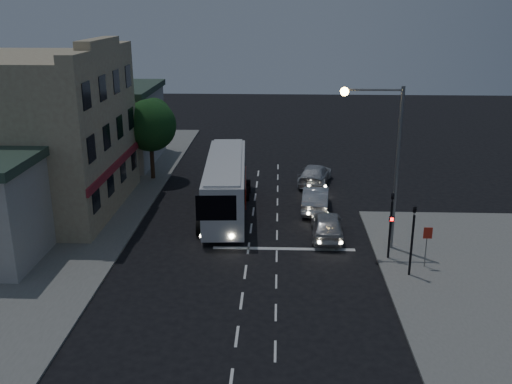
{
  "coord_description": "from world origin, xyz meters",
  "views": [
    {
      "loc": [
        1.63,
        -27.51,
        13.11
      ],
      "look_at": [
        0.28,
        5.49,
        2.2
      ],
      "focal_mm": 40.0,
      "sensor_mm": 36.0,
      "label": 1
    }
  ],
  "objects_px": {
    "traffic_signal_main": "(391,218)",
    "tour_bus": "(226,184)",
    "car_suv": "(327,225)",
    "streetlight": "(386,150)",
    "traffic_signal_side": "(413,232)",
    "car_sedan_a": "(316,199)",
    "regulatory_sign": "(427,240)",
    "street_tree": "(150,123)",
    "car_sedan_b": "(315,174)"
  },
  "relations": [
    {
      "from": "car_suv",
      "to": "traffic_signal_main",
      "type": "xyz_separation_m",
      "value": [
        3.06,
        -3.02,
        1.65
      ]
    },
    {
      "from": "car_suv",
      "to": "street_tree",
      "type": "xyz_separation_m",
      "value": [
        -12.75,
        11.22,
        3.73
      ]
    },
    {
      "from": "car_sedan_b",
      "to": "street_tree",
      "type": "distance_m",
      "value": 13.2
    },
    {
      "from": "traffic_signal_main",
      "to": "regulatory_sign",
      "type": "relative_size",
      "value": 1.86
    },
    {
      "from": "regulatory_sign",
      "to": "streetlight",
      "type": "bearing_deg",
      "value": 128.75
    },
    {
      "from": "regulatory_sign",
      "to": "car_sedan_b",
      "type": "bearing_deg",
      "value": 108.4
    },
    {
      "from": "car_sedan_b",
      "to": "regulatory_sign",
      "type": "relative_size",
      "value": 2.32
    },
    {
      "from": "car_suv",
      "to": "street_tree",
      "type": "distance_m",
      "value": 17.39
    },
    {
      "from": "traffic_signal_main",
      "to": "street_tree",
      "type": "relative_size",
      "value": 0.66
    },
    {
      "from": "tour_bus",
      "to": "traffic_signal_side",
      "type": "relative_size",
      "value": 2.91
    },
    {
      "from": "car_sedan_a",
      "to": "car_sedan_b",
      "type": "distance_m",
      "value": 5.87
    },
    {
      "from": "car_sedan_a",
      "to": "regulatory_sign",
      "type": "relative_size",
      "value": 2.17
    },
    {
      "from": "car_sedan_b",
      "to": "traffic_signal_side",
      "type": "relative_size",
      "value": 1.24
    },
    {
      "from": "traffic_signal_main",
      "to": "streetlight",
      "type": "height_order",
      "value": "streetlight"
    },
    {
      "from": "street_tree",
      "to": "tour_bus",
      "type": "bearing_deg",
      "value": -48.18
    },
    {
      "from": "car_sedan_b",
      "to": "street_tree",
      "type": "relative_size",
      "value": 0.82
    },
    {
      "from": "car_sedan_b",
      "to": "streetlight",
      "type": "height_order",
      "value": "streetlight"
    },
    {
      "from": "tour_bus",
      "to": "car_sedan_a",
      "type": "distance_m",
      "value": 6.08
    },
    {
      "from": "regulatory_sign",
      "to": "tour_bus",
      "type": "bearing_deg",
      "value": 143.9
    },
    {
      "from": "tour_bus",
      "to": "car_sedan_b",
      "type": "height_order",
      "value": "tour_bus"
    },
    {
      "from": "tour_bus",
      "to": "car_suv",
      "type": "relative_size",
      "value": 2.64
    },
    {
      "from": "traffic_signal_side",
      "to": "streetlight",
      "type": "relative_size",
      "value": 0.46
    },
    {
      "from": "traffic_signal_main",
      "to": "street_tree",
      "type": "distance_m",
      "value": 21.38
    },
    {
      "from": "regulatory_sign",
      "to": "street_tree",
      "type": "height_order",
      "value": "street_tree"
    },
    {
      "from": "traffic_signal_main",
      "to": "streetlight",
      "type": "distance_m",
      "value": 3.61
    },
    {
      "from": "traffic_signal_main",
      "to": "car_suv",
      "type": "bearing_deg",
      "value": 135.36
    },
    {
      "from": "traffic_signal_side",
      "to": "street_tree",
      "type": "distance_m",
      "value": 23.24
    },
    {
      "from": "tour_bus",
      "to": "traffic_signal_main",
      "type": "bearing_deg",
      "value": -40.15
    },
    {
      "from": "streetlight",
      "to": "street_tree",
      "type": "relative_size",
      "value": 1.45
    },
    {
      "from": "car_sedan_b",
      "to": "street_tree",
      "type": "bearing_deg",
      "value": 9.77
    },
    {
      "from": "tour_bus",
      "to": "street_tree",
      "type": "bearing_deg",
      "value": 128.65
    },
    {
      "from": "tour_bus",
      "to": "streetlight",
      "type": "distance_m",
      "value": 11.38
    },
    {
      "from": "car_sedan_a",
      "to": "regulatory_sign",
      "type": "bearing_deg",
      "value": 126.01
    },
    {
      "from": "car_sedan_b",
      "to": "car_sedan_a",
      "type": "bearing_deg",
      "value": 99.82
    },
    {
      "from": "car_suv",
      "to": "traffic_signal_side",
      "type": "relative_size",
      "value": 1.1
    },
    {
      "from": "traffic_signal_main",
      "to": "streetlight",
      "type": "xyz_separation_m",
      "value": [
        -0.26,
        1.42,
        3.31
      ]
    },
    {
      "from": "traffic_signal_main",
      "to": "tour_bus",
      "type": "bearing_deg",
      "value": 143.02
    },
    {
      "from": "car_sedan_b",
      "to": "traffic_signal_side",
      "type": "bearing_deg",
      "value": 116.57
    },
    {
      "from": "car_suv",
      "to": "traffic_signal_side",
      "type": "distance_m",
      "value": 6.47
    },
    {
      "from": "car_sedan_b",
      "to": "regulatory_sign",
      "type": "height_order",
      "value": "regulatory_sign"
    },
    {
      "from": "streetlight",
      "to": "traffic_signal_side",
      "type": "bearing_deg",
      "value": -74.3
    },
    {
      "from": "traffic_signal_side",
      "to": "street_tree",
      "type": "xyz_separation_m",
      "value": [
        -16.51,
        16.22,
        2.08
      ]
    },
    {
      "from": "streetlight",
      "to": "car_sedan_b",
      "type": "bearing_deg",
      "value": 103.43
    },
    {
      "from": "tour_bus",
      "to": "traffic_signal_side",
      "type": "height_order",
      "value": "traffic_signal_side"
    },
    {
      "from": "tour_bus",
      "to": "car_sedan_b",
      "type": "xyz_separation_m",
      "value": [
        6.22,
        6.55,
        -1.22
      ]
    },
    {
      "from": "car_suv",
      "to": "streetlight",
      "type": "xyz_separation_m",
      "value": [
        2.8,
        -1.6,
        4.96
      ]
    },
    {
      "from": "car_sedan_a",
      "to": "regulatory_sign",
      "type": "distance_m",
      "value": 10.2
    },
    {
      "from": "traffic_signal_main",
      "to": "regulatory_sign",
      "type": "distance_m",
      "value": 2.14
    },
    {
      "from": "tour_bus",
      "to": "regulatory_sign",
      "type": "relative_size",
      "value": 5.42
    },
    {
      "from": "tour_bus",
      "to": "car_sedan_b",
      "type": "distance_m",
      "value": 9.11
    }
  ]
}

